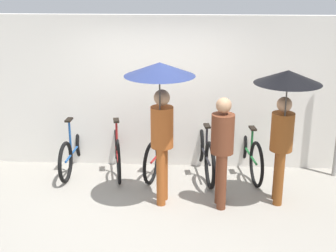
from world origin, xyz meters
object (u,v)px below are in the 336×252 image
at_px(parked_bicycle_3, 204,152).
at_px(parked_bicycle_4, 248,151).
at_px(parked_bicycle_0, 74,149).
at_px(pedestrian_center, 222,145).
at_px(parked_bicycle_2, 160,151).
at_px(pedestrian_leading, 161,97).
at_px(parked_bicycle_1, 117,149).
at_px(pedestrian_trailing, 285,103).

relative_size(parked_bicycle_3, parked_bicycle_4, 1.02).
relative_size(parked_bicycle_0, pedestrian_center, 1.04).
xyz_separation_m(parked_bicycle_2, pedestrian_center, (0.94, -1.18, 0.58)).
distance_m(parked_bicycle_4, pedestrian_leading, 2.22).
bearing_deg(parked_bicycle_4, pedestrian_center, 149.28).
distance_m(parked_bicycle_1, pedestrian_center, 2.13).
xyz_separation_m(parked_bicycle_4, pedestrian_trailing, (0.32, -1.13, 1.14)).
bearing_deg(pedestrian_center, parked_bicycle_3, -85.75).
bearing_deg(pedestrian_trailing, parked_bicycle_1, -19.41).
height_order(parked_bicycle_1, parked_bicycle_4, parked_bicycle_1).
relative_size(parked_bicycle_0, parked_bicycle_3, 0.93).
bearing_deg(pedestrian_leading, parked_bicycle_1, -47.47).
bearing_deg(parked_bicycle_3, pedestrian_trailing, -143.18).
relative_size(parked_bicycle_2, pedestrian_trailing, 0.81).
height_order(parked_bicycle_3, pedestrian_trailing, pedestrian_trailing).
relative_size(parked_bicycle_0, pedestrian_leading, 0.80).
bearing_deg(parked_bicycle_2, parked_bicycle_1, 103.86).
height_order(parked_bicycle_0, pedestrian_center, pedestrian_center).
bearing_deg(parked_bicycle_4, parked_bicycle_1, 83.37).
relative_size(parked_bicycle_3, pedestrian_center, 1.12).
bearing_deg(pedestrian_center, parked_bicycle_1, -41.50).
height_order(parked_bicycle_3, pedestrian_center, pedestrian_center).
distance_m(parked_bicycle_3, pedestrian_trailing, 1.87).
relative_size(parked_bicycle_1, parked_bicycle_4, 0.96).
bearing_deg(parked_bicycle_3, parked_bicycle_0, 80.07).
bearing_deg(parked_bicycle_1, parked_bicycle_0, 76.56).
xyz_separation_m(parked_bicycle_1, parked_bicycle_2, (0.74, 0.00, -0.02)).
xyz_separation_m(pedestrian_center, pedestrian_trailing, (0.83, 0.09, 0.58)).
height_order(parked_bicycle_1, parked_bicycle_3, parked_bicycle_1).
relative_size(parked_bicycle_2, pedestrian_leading, 0.77).
xyz_separation_m(parked_bicycle_3, pedestrian_trailing, (1.05, -1.05, 1.14)).
xyz_separation_m(parked_bicycle_0, parked_bicycle_4, (2.93, 0.02, 0.03)).
relative_size(parked_bicycle_0, pedestrian_trailing, 0.84).
xyz_separation_m(pedestrian_leading, pedestrian_center, (0.85, 0.01, -0.68)).
relative_size(parked_bicycle_4, pedestrian_center, 1.09).
xyz_separation_m(parked_bicycle_3, pedestrian_center, (0.21, -1.13, 0.56)).
distance_m(parked_bicycle_1, pedestrian_trailing, 2.97).
bearing_deg(parked_bicycle_2, pedestrian_trailing, -107.86).
bearing_deg(parked_bicycle_1, pedestrian_leading, -157.28).
xyz_separation_m(parked_bicycle_4, pedestrian_leading, (-1.37, -1.23, 1.24)).
xyz_separation_m(parked_bicycle_2, parked_bicycle_4, (1.46, 0.04, 0.02)).
distance_m(parked_bicycle_0, pedestrian_leading, 2.35).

